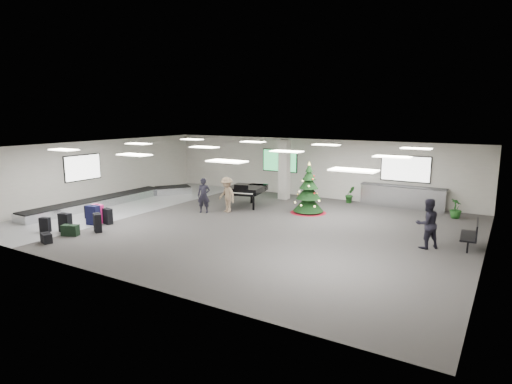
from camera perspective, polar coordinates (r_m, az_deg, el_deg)
The scene contains 21 objects.
ground at distance 18.10m, azimuth -1.68°, elevation -4.22°, with size 18.00×18.00×0.00m, color #383533.
room_envelope at distance 18.42m, azimuth -1.58°, elevation 3.43°, with size 18.02×14.02×3.21m.
baggage_carousel at distance 23.11m, azimuth -18.35°, elevation -0.98°, with size 2.28×9.71×0.43m.
service_counter at distance 22.19m, azimuth 18.93°, elevation -0.60°, with size 4.05×0.65×1.08m.
suitcase_0 at distance 18.33m, azimuth -24.09°, elevation -3.76°, with size 0.52×0.35×0.77m.
suitcase_1 at distance 17.89m, azimuth -20.39°, elevation -3.86°, with size 0.53×0.45×0.75m.
pink_suitcase at distance 19.27m, azimuth -20.35°, elevation -2.75°, with size 0.54×0.34×0.82m.
suitcase_3 at distance 19.00m, azimuth -19.18°, elevation -3.07°, with size 0.48×0.31×0.68m.
navy_suitcase at distance 19.08m, azimuth -20.91°, elevation -2.90°, with size 0.57×0.40×0.83m.
suitcase_5 at distance 18.67m, azimuth -26.30°, elevation -3.94°, with size 0.44×0.34×0.60m.
green_duffel at distance 17.77m, azimuth -23.52°, elevation -4.69°, with size 0.69×0.53×0.43m.
suitcase_8 at distance 20.24m, azimuth -21.34°, elevation -2.52°, with size 0.40×0.24×0.60m.
black_duffel at distance 17.19m, azimuth -26.18°, elevation -5.52°, with size 0.59×0.44×0.36m.
christmas_tree at distance 20.02m, azimuth 7.02°, elevation -0.45°, with size 1.69×1.69×2.40m.
grand_piano at distance 21.23m, azimuth -1.35°, elevation 0.32°, with size 1.98×2.36×1.19m.
bench at distance 16.45m, azimuth 26.89°, elevation -4.93°, with size 0.60×1.55×0.97m.
traveler_a at distance 20.02m, azimuth -6.98°, elevation -0.47°, with size 0.60×0.39×1.63m, color black.
traveler_b at distance 20.05m, azimuth -3.90°, elevation -0.36°, with size 1.07×0.62×1.66m, color #967A5D.
traveler_bench at distance 15.79m, azimuth 21.85°, elevation -3.93°, with size 0.85×0.66×1.74m, color black.
potted_plant_left at distance 22.62m, azimuth 12.42°, elevation -0.32°, with size 0.49×0.40×0.90m, color #123B17.
potted_plant_right at distance 20.87m, azimuth 25.09°, elevation -2.01°, with size 0.49×0.49×0.87m, color #123B17.
Camera 1 is at (9.53, -14.69, 4.60)m, focal length 30.00 mm.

